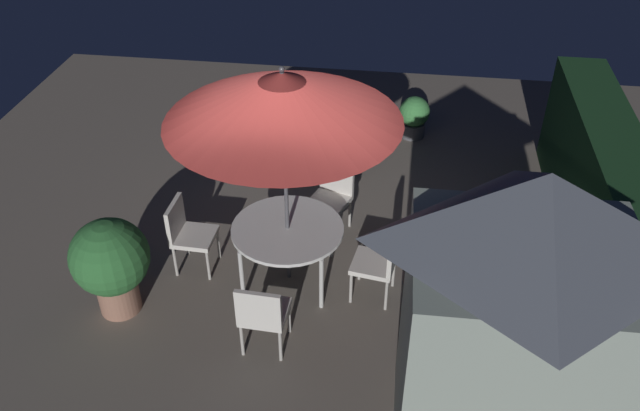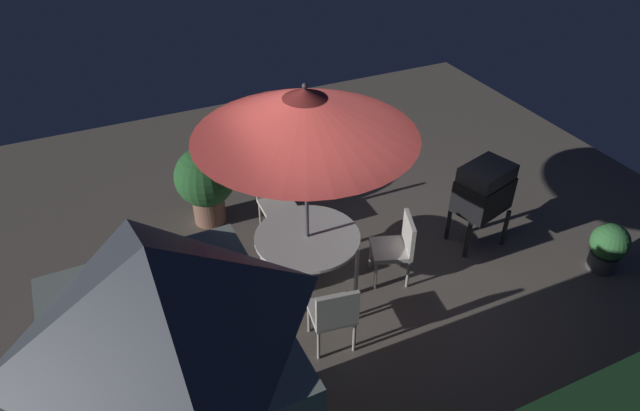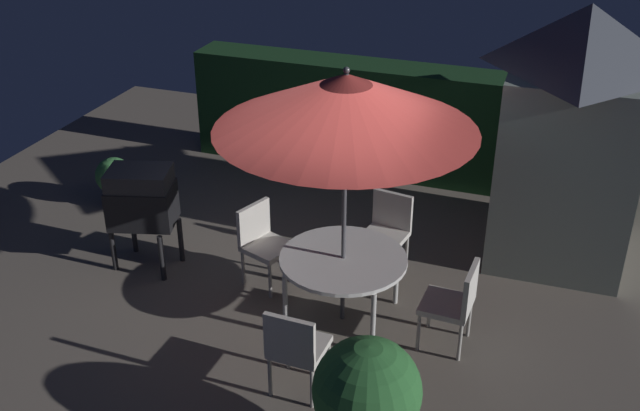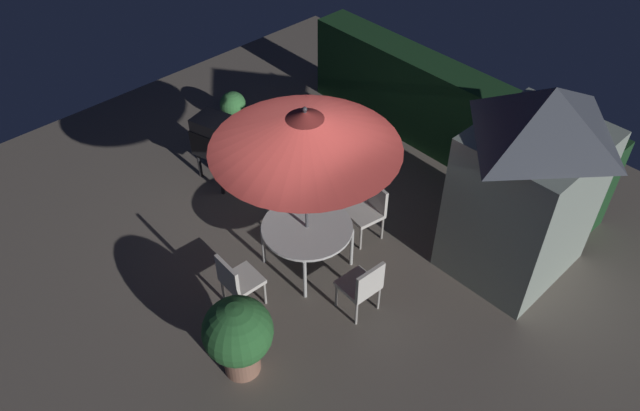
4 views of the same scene
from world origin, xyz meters
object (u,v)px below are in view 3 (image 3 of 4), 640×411
at_px(bbq_grill, 142,199).
at_px(potted_plant_by_shed, 115,180).
at_px(chair_near_shed, 262,239).
at_px(chair_toward_house, 387,228).
at_px(patio_umbrella, 346,102).
at_px(chair_far_side, 295,346).
at_px(chair_toward_hedge, 456,301).
at_px(garden_shed, 571,133).
at_px(potted_plant_by_grill, 367,397).
at_px(patio_table, 343,262).

relative_size(bbq_grill, potted_plant_by_shed, 1.79).
height_order(chair_near_shed, chair_toward_house, same).
relative_size(chair_toward_house, potted_plant_by_shed, 1.35).
bearing_deg(chair_near_shed, patio_umbrella, -20.03).
height_order(chair_far_side, chair_toward_house, same).
relative_size(patio_umbrella, chair_toward_hedge, 2.95).
distance_m(patio_umbrella, potted_plant_by_shed, 4.29).
xyz_separation_m(garden_shed, patio_umbrella, (-1.92, -2.17, 0.87)).
height_order(bbq_grill, chair_near_shed, bbq_grill).
bearing_deg(chair_toward_house, patio_umbrella, -98.88).
bearing_deg(potted_plant_by_shed, potted_plant_by_grill, -35.86).
xyz_separation_m(garden_shed, chair_far_side, (-1.96, -3.37, -0.95)).
bearing_deg(chair_toward_hedge, chair_near_shed, 168.72).
xyz_separation_m(patio_umbrella, chair_far_side, (-0.04, -1.19, -1.82)).
height_order(chair_near_shed, chair_toward_hedge, same).
relative_size(patio_umbrella, chair_far_side, 2.95).
bearing_deg(potted_plant_by_grill, patio_table, 113.41).
bearing_deg(bbq_grill, chair_toward_hedge, -4.51).
bearing_deg(potted_plant_by_grill, potted_plant_by_shed, 144.14).
bearing_deg(bbq_grill, garden_shed, 24.32).
relative_size(garden_shed, chair_near_shed, 3.20).
bearing_deg(chair_far_side, patio_table, 88.01).
bearing_deg(garden_shed, patio_umbrella, -131.43).
distance_m(garden_shed, chair_far_side, 4.01).
bearing_deg(chair_far_side, bbq_grill, 148.93).
distance_m(chair_far_side, potted_plant_by_grill, 1.00).
bearing_deg(patio_umbrella, bbq_grill, 174.67).
bearing_deg(chair_far_side, patio_umbrella, 88.01).
relative_size(chair_far_side, potted_plant_by_shed, 1.35).
bearing_deg(patio_umbrella, chair_near_shed, 159.97).
xyz_separation_m(garden_shed, chair_toward_house, (-1.75, -1.10, -0.95)).
relative_size(potted_plant_by_shed, potted_plant_by_grill, 0.58).
relative_size(garden_shed, chair_toward_hedge, 3.20).
height_order(patio_table, chair_toward_hedge, chair_toward_hedge).
height_order(patio_table, chair_toward_house, chair_toward_house).
height_order(chair_far_side, chair_toward_hedge, same).
bearing_deg(chair_far_side, chair_toward_house, 84.74).
relative_size(patio_table, bbq_grill, 1.05).
height_order(garden_shed, patio_umbrella, garden_shed).
bearing_deg(patio_table, patio_umbrella, 45.00).
bearing_deg(patio_table, chair_toward_house, 81.12).
distance_m(garden_shed, potted_plant_by_grill, 4.18).
bearing_deg(potted_plant_by_grill, chair_near_shed, 130.04).
bearing_deg(patio_table, bbq_grill, 174.67).
bearing_deg(patio_table, chair_far_side, -91.99).
distance_m(patio_table, potted_plant_by_shed, 3.82).
distance_m(patio_umbrella, bbq_grill, 2.83).
bearing_deg(garden_shed, patio_table, -131.43).
height_order(patio_umbrella, bbq_grill, patio_umbrella).
distance_m(patio_table, chair_far_side, 1.21).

